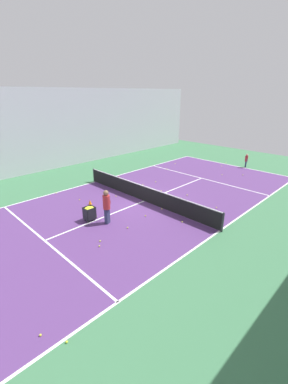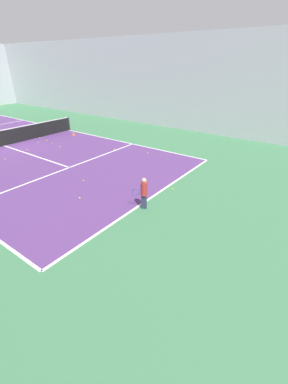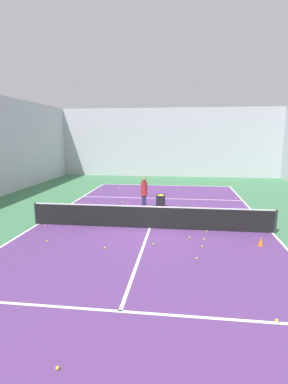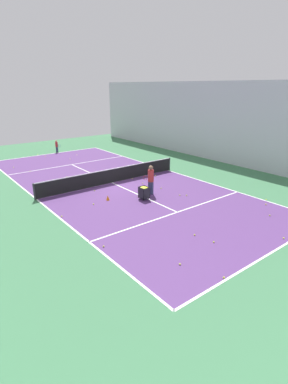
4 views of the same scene
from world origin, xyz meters
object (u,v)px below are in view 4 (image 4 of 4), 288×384
(player_near_baseline, at_px, (57,145))
(coach_at_net, at_px, (151,178))
(ball_cart, at_px, (144,191))
(training_cone_1, at_px, (41,187))
(tennis_net, at_px, (112,176))
(training_cone_0, at_px, (108,198))

(player_near_baseline, xyz_separation_m, coach_at_net, (0.35, 15.42, 0.34))
(ball_cart, distance_m, training_cone_1, 6.90)
(tennis_net, xyz_separation_m, training_cone_1, (4.38, -1.62, -0.35))
(training_cone_0, bearing_deg, coach_at_net, 164.85)
(tennis_net, distance_m, coach_at_net, 3.49)
(coach_at_net, height_order, training_cone_1, coach_at_net)
(coach_at_net, relative_size, training_cone_0, 6.20)
(coach_at_net, bearing_deg, training_cone_0, 51.90)
(ball_cart, xyz_separation_m, training_cone_1, (4.16, -5.48, -0.37))
(tennis_net, distance_m, ball_cart, 3.87)
(ball_cart, relative_size, training_cone_0, 2.66)
(tennis_net, height_order, training_cone_1, tennis_net)
(player_near_baseline, distance_m, training_cone_0, 15.01)
(training_cone_0, distance_m, training_cone_1, 4.91)
(player_near_baseline, xyz_separation_m, ball_cart, (1.25, 15.90, -0.16))
(coach_at_net, bearing_deg, ball_cart, 95.20)
(training_cone_0, bearing_deg, ball_cart, 145.74)
(player_near_baseline, relative_size, ball_cart, 1.57)
(player_near_baseline, height_order, ball_cart, player_near_baseline)
(player_near_baseline, bearing_deg, training_cone_1, -54.41)
(coach_at_net, bearing_deg, player_near_baseline, -24.24)
(tennis_net, distance_m, training_cone_0, 3.34)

